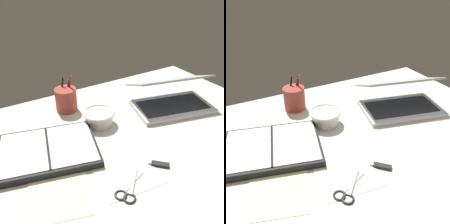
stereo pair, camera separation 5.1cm
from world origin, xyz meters
TOP-DOWN VIEW (x-y plane):
  - desk_top at (0.00, 0.00)cm, footprint 140.00×100.00cm
  - laptop at (31.17, 10.93)cm, footprint 40.51×34.27cm
  - bowl at (-4.62, 15.09)cm, footprint 13.44×13.44cm
  - pen_cup at (-11.65, 33.11)cm, footprint 9.70×9.70cm
  - planner at (-29.12, 7.77)cm, footprint 39.61×33.42cm
  - scissors at (-15.19, -21.67)cm, footprint 13.34×11.05cm
  - paper_sheet_front at (-10.46, -10.22)cm, footprint 22.65×29.20cm
  - paper_sheet_beside_planner at (-31.75, -8.70)cm, footprint 24.65×29.25cm
  - usb_drive at (0.63, -17.51)cm, footprint 6.25×6.19cm

SIDE VIEW (x-z plane):
  - desk_top at x=0.00cm, z-range 0.00..2.00cm
  - paper_sheet_front at x=-10.46cm, z-range 2.00..2.16cm
  - paper_sheet_beside_planner at x=-31.75cm, z-range 2.00..2.16cm
  - scissors at x=-15.19cm, z-range 1.94..2.74cm
  - usb_drive at x=0.63cm, z-range 2.00..3.00cm
  - planner at x=-29.12cm, z-range 1.91..4.97cm
  - bowl at x=-4.62cm, z-range 2.32..8.40cm
  - laptop at x=31.17cm, z-range -1.32..14.62cm
  - pen_cup at x=-11.65cm, z-range -0.77..15.45cm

